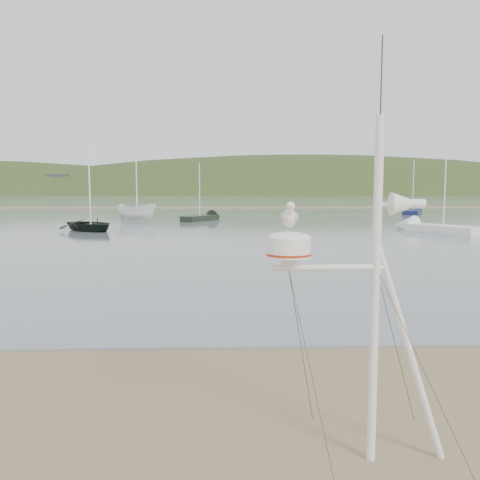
{
  "coord_description": "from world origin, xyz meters",
  "views": [
    {
      "loc": [
        2.4,
        -5.47,
        3.1
      ],
      "look_at": [
        2.61,
        1.0,
        2.42
      ],
      "focal_mm": 38.0,
      "sensor_mm": 36.0,
      "label": 1
    }
  ],
  "objects_px": {
    "boat_white": "(137,197)",
    "sailboat_blue_far": "(414,211)",
    "sailboat_white_near": "(422,227)",
    "sailboat_dark_mid": "(208,217)",
    "boat_dark": "(90,199)",
    "mast_rig": "(370,365)"
  },
  "relations": [
    {
      "from": "boat_white",
      "to": "sailboat_blue_far",
      "type": "height_order",
      "value": "sailboat_blue_far"
    },
    {
      "from": "boat_white",
      "to": "sailboat_white_near",
      "type": "bearing_deg",
      "value": -90.06
    },
    {
      "from": "boat_white",
      "to": "sailboat_blue_far",
      "type": "xyz_separation_m",
      "value": [
        30.02,
        11.66,
        -1.85
      ]
    },
    {
      "from": "boat_white",
      "to": "sailboat_dark_mid",
      "type": "height_order",
      "value": "sailboat_dark_mid"
    },
    {
      "from": "sailboat_dark_mid",
      "to": "sailboat_blue_far",
      "type": "relative_size",
      "value": 0.84
    },
    {
      "from": "boat_dark",
      "to": "sailboat_dark_mid",
      "type": "bearing_deg",
      "value": 8.9
    },
    {
      "from": "sailboat_white_near",
      "to": "sailboat_dark_mid",
      "type": "bearing_deg",
      "value": 141.65
    },
    {
      "from": "boat_dark",
      "to": "sailboat_blue_far",
      "type": "relative_size",
      "value": 0.66
    },
    {
      "from": "boat_dark",
      "to": "sailboat_blue_far",
      "type": "xyz_separation_m",
      "value": [
        31.39,
        22.62,
        -1.94
      ]
    },
    {
      "from": "mast_rig",
      "to": "sailboat_white_near",
      "type": "bearing_deg",
      "value": 67.51
    },
    {
      "from": "boat_white",
      "to": "sailboat_white_near",
      "type": "height_order",
      "value": "sailboat_white_near"
    },
    {
      "from": "boat_white",
      "to": "mast_rig",
      "type": "bearing_deg",
      "value": -139.01
    },
    {
      "from": "mast_rig",
      "to": "sailboat_white_near",
      "type": "relative_size",
      "value": 0.71
    },
    {
      "from": "sailboat_white_near",
      "to": "mast_rig",
      "type": "bearing_deg",
      "value": -112.49
    },
    {
      "from": "sailboat_blue_far",
      "to": "boat_dark",
      "type": "bearing_deg",
      "value": -144.22
    },
    {
      "from": "mast_rig",
      "to": "boat_white",
      "type": "bearing_deg",
      "value": 103.04
    },
    {
      "from": "boat_dark",
      "to": "sailboat_dark_mid",
      "type": "xyz_separation_m",
      "value": [
        7.82,
        11.52,
        -1.94
      ]
    },
    {
      "from": "sailboat_dark_mid",
      "to": "sailboat_white_near",
      "type": "relative_size",
      "value": 0.85
    },
    {
      "from": "mast_rig",
      "to": "sailboat_blue_far",
      "type": "height_order",
      "value": "sailboat_blue_far"
    },
    {
      "from": "mast_rig",
      "to": "boat_dark",
      "type": "height_order",
      "value": "mast_rig"
    },
    {
      "from": "sailboat_blue_far",
      "to": "sailboat_dark_mid",
      "type": "bearing_deg",
      "value": -154.77
    },
    {
      "from": "boat_dark",
      "to": "sailboat_white_near",
      "type": "bearing_deg",
      "value": -48.47
    }
  ]
}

